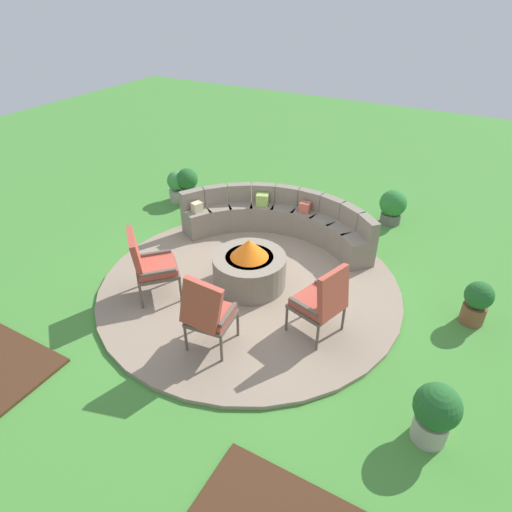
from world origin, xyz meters
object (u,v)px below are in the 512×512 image
curved_stone_bench (280,220)px  lounge_chair_front_left (149,263)px  fire_pit (249,267)px  potted_plant_1 (393,206)px  potted_plant_2 (436,412)px  lounge_chair_front_right (207,312)px  potted_plant_0 (177,185)px  potted_plant_4 (477,302)px  potted_plant_3 (188,184)px  lounge_chair_back_left (322,300)px

curved_stone_bench → lounge_chair_front_left: bearing=-109.1°
fire_pit → potted_plant_1: size_ratio=1.64×
potted_plant_1 → potted_plant_2: (1.56, -4.44, 0.04)m
fire_pit → lounge_chair_front_left: bearing=-140.4°
lounge_chair_front_right → potted_plant_0: lounge_chair_front_right is taller
lounge_chair_front_right → potted_plant_4: (2.83, 2.21, -0.29)m
lounge_chair_front_left → potted_plant_0: (-1.72, 2.83, -0.26)m
fire_pit → potted_plant_3: size_ratio=1.50×
potted_plant_0 → potted_plant_4: potted_plant_0 is taller
lounge_chair_front_left → potted_plant_2: size_ratio=1.49×
lounge_chair_front_right → curved_stone_bench: bearing=92.3°
curved_stone_bench → potted_plant_3: (-2.33, 0.44, 0.03)m
potted_plant_1 → potted_plant_3: 4.08m
potted_plant_3 → lounge_chair_back_left: bearing=-32.0°
fire_pit → lounge_chair_back_left: (1.34, -0.49, 0.24)m
potted_plant_3 → potted_plant_4: potted_plant_3 is taller
curved_stone_bench → fire_pit: bearing=-80.4°
fire_pit → lounge_chair_front_right: size_ratio=0.96×
curved_stone_bench → potted_plant_1: 2.24m
lounge_chair_back_left → potted_plant_0: bearing=76.2°
lounge_chair_front_right → potted_plant_0: size_ratio=1.77×
lounge_chair_back_left → potted_plant_3: (-3.92, 2.45, -0.20)m
lounge_chair_back_left → potted_plant_3: 4.63m
potted_plant_0 → potted_plant_1: size_ratio=0.97×
lounge_chair_front_right → potted_plant_3: bearing=122.7°
lounge_chair_front_left → potted_plant_1: (2.44, 4.01, -0.25)m
lounge_chair_front_left → potted_plant_3: lounge_chair_front_left is taller
fire_pit → potted_plant_1: (1.34, 3.10, -0.01)m
fire_pit → potted_plant_2: bearing=-25.0°
lounge_chair_front_left → potted_plant_0: bearing=164.8°
lounge_chair_front_left → lounge_chair_back_left: size_ratio=1.03×
fire_pit → curved_stone_bench: curved_stone_bench is taller
fire_pit → curved_stone_bench: bearing=99.6°
lounge_chair_back_left → potted_plant_0: 4.81m
lounge_chair_front_right → potted_plant_1: size_ratio=1.71×
potted_plant_1 → potted_plant_2: bearing=-70.7°
potted_plant_1 → fire_pit: bearing=-113.3°
potted_plant_1 → lounge_chair_front_right: bearing=-103.8°
potted_plant_3 → potted_plant_4: size_ratio=1.14×
potted_plant_4 → potted_plant_3: bearing=168.4°
fire_pit → lounge_chair_front_right: bearing=-80.8°
potted_plant_1 → potted_plant_2: 4.71m
fire_pit → potted_plant_4: 3.16m
lounge_chair_front_right → potted_plant_3: lounge_chair_front_right is taller
curved_stone_bench → potted_plant_3: 2.37m
curved_stone_bench → lounge_chair_front_right: size_ratio=3.00×
lounge_chair_front_right → potted_plant_0: 4.52m
curved_stone_bench → potted_plant_1: size_ratio=5.13×
lounge_chair_front_left → potted_plant_3: size_ratio=1.47×
potted_plant_2 → potted_plant_0: bearing=150.2°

